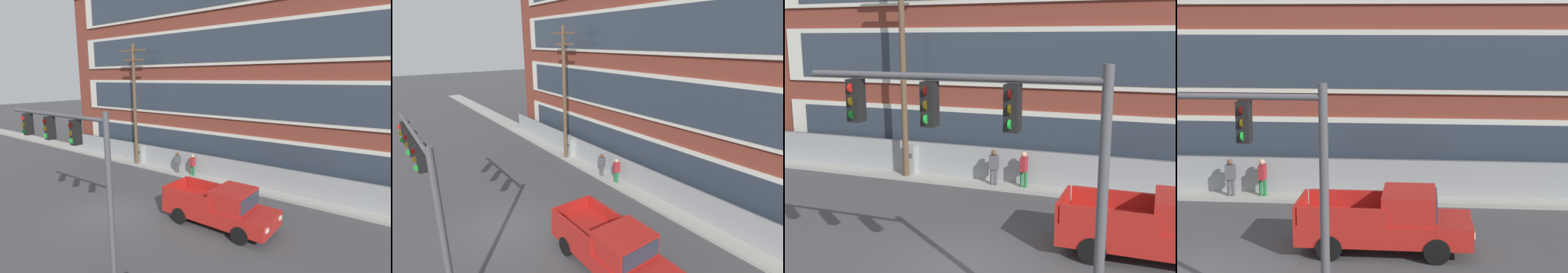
{
  "view_description": "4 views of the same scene",
  "coord_description": "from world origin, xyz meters",
  "views": [
    {
      "loc": [
        12.05,
        -9.45,
        6.88
      ],
      "look_at": [
        1.35,
        5.37,
        3.42
      ],
      "focal_mm": 28.0,
      "sensor_mm": 36.0,
      "label": 1
    },
    {
      "loc": [
        12.45,
        -4.41,
        8.46
      ],
      "look_at": [
        0.98,
        4.14,
        3.99
      ],
      "focal_mm": 28.0,
      "sensor_mm": 36.0,
      "label": 2
    },
    {
      "loc": [
        4.88,
        -12.01,
        6.27
      ],
      "look_at": [
        -1.1,
        4.32,
        2.81
      ],
      "focal_mm": 45.0,
      "sensor_mm": 36.0,
      "label": 3
    },
    {
      "loc": [
        6.12,
        -15.67,
        7.16
      ],
      "look_at": [
        4.4,
        5.23,
        3.07
      ],
      "focal_mm": 55.0,
      "sensor_mm": 36.0,
      "label": 4
    }
  ],
  "objects": [
    {
      "name": "chain_link_fence",
      "position": [
        -0.22,
        7.73,
        0.85
      ],
      "size": [
        30.33,
        0.06,
        1.67
      ],
      "color": "gray",
      "rests_on": "ground"
    },
    {
      "name": "brick_mill_building",
      "position": [
        8.0,
        13.63,
        7.33
      ],
      "size": [
        46.08,
        11.04,
        14.64
      ],
      "color": "brown",
      "rests_on": "ground"
    },
    {
      "name": "traffic_signal_mast",
      "position": [
        2.0,
        -3.29,
        4.32
      ],
      "size": [
        6.28,
        0.43,
        5.86
      ],
      "color": "#4C4C51",
      "rests_on": "ground"
    },
    {
      "name": "ground_plane",
      "position": [
        0.0,
        0.0,
        0.0
      ],
      "size": [
        160.0,
        160.0,
        0.0
      ],
      "primitive_type": "plane",
      "color": "#424244"
    },
    {
      "name": "pedestrian_near_cabinet",
      "position": [
        -1.5,
        7.09,
        0.97
      ],
      "size": [
        0.44,
        0.32,
        1.69
      ],
      "color": "#4C4C51",
      "rests_on": "ground"
    },
    {
      "name": "sidewalk_building_side",
      "position": [
        0.0,
        7.58,
        0.08
      ],
      "size": [
        80.0,
        1.64,
        0.16
      ],
      "primitive_type": "cube",
      "color": "#9E9B93",
      "rests_on": "ground"
    },
    {
      "name": "pedestrian_by_fence",
      "position": [
        -0.22,
        7.21,
        0.97
      ],
      "size": [
        0.32,
        0.41,
        1.69
      ],
      "color": "#236B38",
      "rests_on": "ground"
    },
    {
      "name": "pickup_truck_red",
      "position": [
        5.15,
        2.18,
        0.94
      ],
      "size": [
        5.48,
        2.18,
        1.97
      ],
      "color": "#AD1E19",
      "rests_on": "ground"
    }
  ]
}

